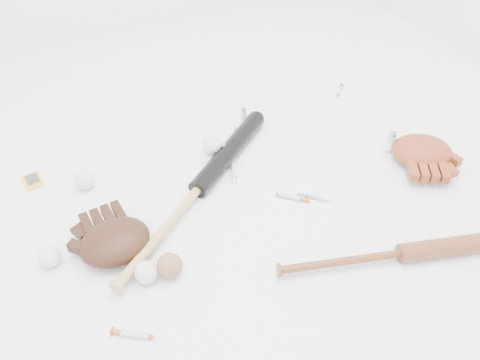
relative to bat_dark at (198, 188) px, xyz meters
name	(u,v)px	position (x,y,z in m)	size (l,w,h in m)	color
bat_dark	(198,188)	(0.00, 0.00, 0.00)	(1.01, 0.07, 0.07)	black
bat_wood	(402,253)	(0.47, -0.55, -0.01)	(0.86, 0.06, 0.06)	brown
glove_dark	(115,241)	(-0.34, -0.12, 0.01)	(0.27, 0.27, 0.10)	black
glove_tan	(422,151)	(0.86, -0.20, 0.01)	(0.28, 0.28, 0.10)	maroon
trading_card	(33,181)	(-0.54, 0.35, -0.03)	(0.07, 0.09, 0.01)	gold
pedestal	(212,156)	(0.13, 0.16, -0.02)	(0.07, 0.07, 0.04)	white
baseball_on_pedestal	(211,145)	(0.13, 0.16, 0.04)	(0.07, 0.07, 0.07)	silver
baseball_left	(50,257)	(-0.54, -0.08, 0.00)	(0.07, 0.07, 0.07)	silver
baseball_upper	(85,180)	(-0.36, 0.23, 0.00)	(0.08, 0.08, 0.08)	silver
baseball_mid	(146,272)	(-0.28, -0.27, 0.00)	(0.07, 0.07, 0.07)	silver
baseball_aged	(170,266)	(-0.21, -0.28, 0.00)	(0.08, 0.08, 0.08)	#8A6142
syringe_0	(136,335)	(-0.37, -0.44, -0.03)	(0.17, 0.03, 0.02)	#ADBCC6
syringe_1	(290,197)	(0.29, -0.16, -0.03)	(0.17, 0.03, 0.02)	#ADBCC6
syringe_2	(233,171)	(0.17, 0.06, -0.03)	(0.15, 0.03, 0.02)	#ADBCC6
syringe_3	(316,197)	(0.38, -0.20, -0.03)	(0.16, 0.03, 0.02)	#ADBCC6
syringe_4	(339,91)	(0.86, 0.34, -0.03)	(0.13, 0.02, 0.02)	#ADBCC6
vial_0	(237,134)	(0.27, 0.23, -0.01)	(0.02, 0.02, 0.06)	silver
vial_1	(244,114)	(0.36, 0.35, -0.01)	(0.02, 0.02, 0.06)	silver
vial_2	(223,152)	(0.16, 0.15, 0.00)	(0.03, 0.03, 0.08)	silver
vial_3	(391,142)	(0.79, -0.10, 0.01)	(0.04, 0.04, 0.09)	silver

